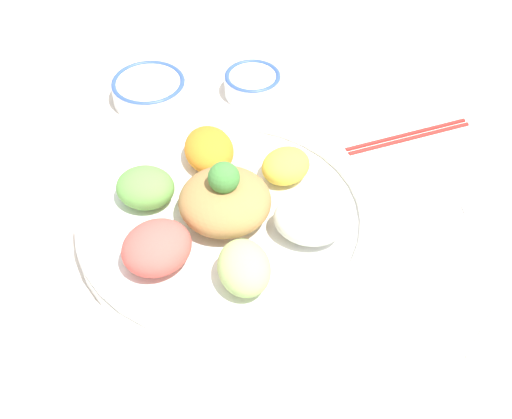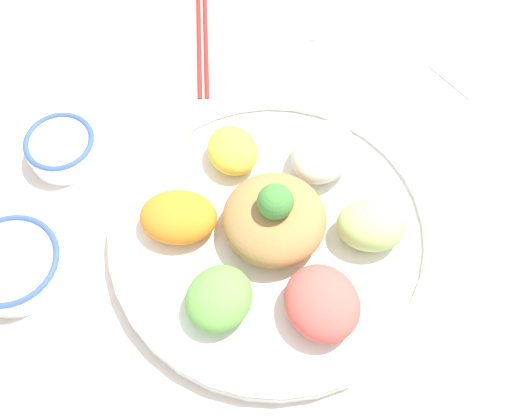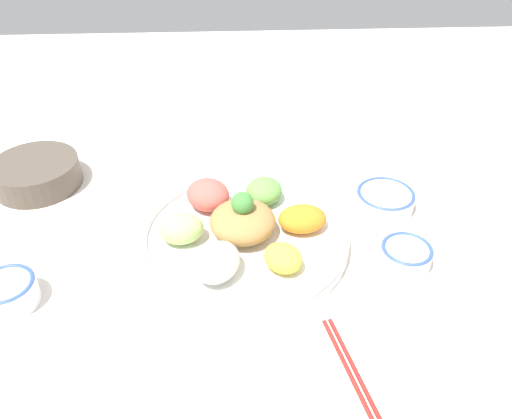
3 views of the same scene
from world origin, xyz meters
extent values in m
plane|color=silver|center=(0.00, 0.00, 0.00)|extent=(2.40, 2.40, 0.00)
cylinder|color=white|center=(0.03, 0.01, 0.01)|extent=(0.39, 0.39, 0.02)
torus|color=white|center=(0.03, 0.01, 0.03)|extent=(0.39, 0.39, 0.02)
ellipsoid|color=#B7DB7A|center=(0.14, 0.02, 0.05)|extent=(0.09, 0.07, 0.05)
ellipsoid|color=white|center=(0.08, 0.11, 0.05)|extent=(0.10, 0.11, 0.06)
ellipsoid|color=yellow|center=(-0.03, 0.10, 0.04)|extent=(0.09, 0.09, 0.04)
ellipsoid|color=orange|center=(-0.08, -0.01, 0.04)|extent=(0.10, 0.08, 0.05)
ellipsoid|color=#6BAD4C|center=(-0.01, -0.10, 0.04)|extent=(0.10, 0.10, 0.05)
ellipsoid|color=#E55B51|center=(0.10, -0.08, 0.05)|extent=(0.12, 0.12, 0.05)
ellipsoid|color=#AD7F47|center=(0.03, 0.01, 0.05)|extent=(0.12, 0.12, 0.06)
sphere|color=#478E3D|center=(0.03, 0.01, 0.09)|extent=(0.04, 0.04, 0.04)
cylinder|color=white|center=(-0.26, -0.09, 0.02)|extent=(0.12, 0.12, 0.04)
torus|color=#38569E|center=(-0.26, -0.09, 0.03)|extent=(0.12, 0.12, 0.01)
cylinder|color=#DBB251|center=(-0.26, -0.09, 0.03)|extent=(0.10, 0.10, 0.00)
cylinder|color=white|center=(-0.25, 0.08, 0.02)|extent=(0.09, 0.09, 0.04)
torus|color=#38569E|center=(-0.25, 0.08, 0.03)|extent=(0.09, 0.09, 0.01)
cylinder|color=#DBB251|center=(-0.25, 0.08, 0.03)|extent=(0.07, 0.07, 0.00)
cylinder|color=red|center=(-0.12, 0.30, 0.00)|extent=(0.05, 0.20, 0.01)
cylinder|color=red|center=(-0.11, 0.30, 0.00)|extent=(0.05, 0.20, 0.01)
cube|color=silver|center=(0.04, 0.37, 0.00)|extent=(0.01, 0.08, 0.01)
cube|color=silver|center=(0.25, 0.29, 0.00)|extent=(0.07, 0.06, 0.01)
ellipsoid|color=silver|center=(0.20, 0.33, 0.00)|extent=(0.05, 0.05, 0.01)
camera|label=1|loc=(0.68, -0.04, 0.71)|focal=50.00mm
camera|label=2|loc=(0.06, -0.30, 0.66)|focal=42.00mm
camera|label=3|loc=(0.05, 0.71, 0.63)|focal=35.00mm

